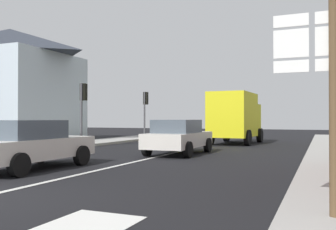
{
  "coord_description": "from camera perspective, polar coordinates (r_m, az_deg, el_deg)",
  "views": [
    {
      "loc": [
        6.08,
        -5.05,
        1.51
      ],
      "look_at": [
        0.51,
        8.35,
        1.66
      ],
      "focal_mm": 39.9,
      "sensor_mm": 36.0,
      "label": 1
    }
  ],
  "objects": [
    {
      "name": "sedan_far",
      "position": [
        15.92,
        1.62,
        -3.28
      ],
      "size": [
        1.98,
        4.2,
        1.47
      ],
      "color": "beige",
      "rests_on": "ground"
    },
    {
      "name": "delivery_truck",
      "position": [
        23.01,
        10.23,
        -0.23
      ],
      "size": [
        2.65,
        5.08,
        3.05
      ],
      "color": "yellow",
      "rests_on": "ground"
    },
    {
      "name": "sedan_near",
      "position": [
        11.91,
        -20.48,
        -4.16
      ],
      "size": [
        1.97,
        4.2,
        1.47
      ],
      "color": "beige",
      "rests_on": "ground"
    },
    {
      "name": "clapboard_house_left",
      "position": [
        26.9,
        -22.99,
        4.29
      ],
      "size": [
        8.19,
        7.82,
        7.48
      ],
      "color": "silver",
      "rests_on": "ground"
    },
    {
      "name": "traffic_light_far_left",
      "position": [
        26.95,
        -3.48,
        1.63
      ],
      "size": [
        0.3,
        0.49,
        3.45
      ],
      "color": "#47474C",
      "rests_on": "ground"
    },
    {
      "name": "traffic_light_near_left",
      "position": [
        20.42,
        -12.85,
        2.24
      ],
      "size": [
        0.3,
        0.49,
        3.39
      ],
      "color": "#47474C",
      "rests_on": "ground"
    },
    {
      "name": "sidewalk_left",
      "position": [
        18.37,
        -22.0,
        -5.04
      ],
      "size": [
        2.65,
        44.0,
        0.14
      ],
      "primitive_type": "cube",
      "color": "#9E9B96",
      "rests_on": "ground"
    },
    {
      "name": "lane_centre_stripe",
      "position": [
        12.7,
        -6.25,
        -7.38
      ],
      "size": [
        0.16,
        12.0,
        0.01
      ],
      "primitive_type": "cube",
      "color": "silver",
      "rests_on": "ground"
    },
    {
      "name": "route_sign_post",
      "position": [
        5.76,
        24.04,
        4.39
      ],
      "size": [
        1.66,
        0.14,
        3.2
      ],
      "color": "brown",
      "rests_on": "ground"
    },
    {
      "name": "ground_plane",
      "position": [
        16.3,
        0.58,
        -5.9
      ],
      "size": [
        80.0,
        80.0,
        0.0
      ],
      "primitive_type": "plane",
      "color": "black"
    }
  ]
}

